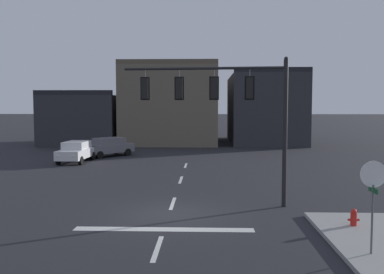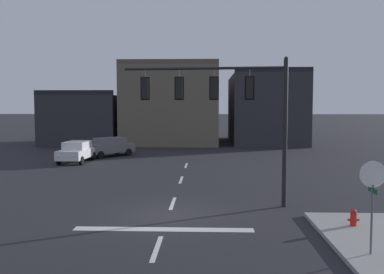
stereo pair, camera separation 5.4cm
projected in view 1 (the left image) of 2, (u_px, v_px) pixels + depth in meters
The scene contains 9 objects.
ground_plane at pixel (169, 215), 16.97m from camera, with size 400.00×400.00×0.00m, color #232328.
stop_bar_paint at pixel (164, 229), 14.98m from camera, with size 6.40×0.50×0.01m, color silver.
lane_centreline at pixel (173, 203), 18.97m from camera, with size 0.16×26.40×0.01m.
signal_mast_near_side at pixel (227, 100), 18.32m from camera, with size 7.10×0.83×6.46m.
stop_sign at pixel (373, 185), 11.96m from camera, with size 0.76×0.64×2.83m.
car_lot_nearside at pixel (76, 151), 32.73m from camera, with size 2.05×4.51×1.61m.
car_lot_middle at pixel (108, 146), 36.43m from camera, with size 4.25×4.50×1.61m.
fire_hydrant at pixel (354, 220), 14.94m from camera, with size 0.40×0.30×0.75m.
building_row at pixel (189, 109), 50.35m from camera, with size 29.04×13.86×9.18m.
Camera 1 is at (1.49, -16.65, 4.39)m, focal length 39.56 mm.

